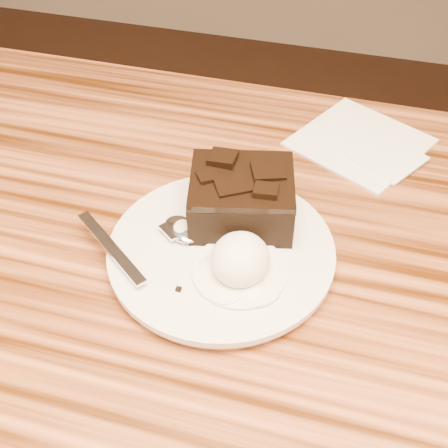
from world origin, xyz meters
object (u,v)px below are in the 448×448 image
(spoon, at_px, (182,230))
(napkin, at_px, (360,141))
(plate, at_px, (221,253))
(brownie, at_px, (241,200))
(ice_cream_scoop, at_px, (240,259))

(spoon, distance_m, napkin, 0.27)
(plate, height_order, brownie, brownie)
(ice_cream_scoop, xyz_separation_m, napkin, (0.09, 0.26, -0.03))
(brownie, bearing_deg, napkin, 60.57)
(plate, xyz_separation_m, brownie, (0.01, 0.05, 0.03))
(ice_cream_scoop, bearing_deg, spoon, 153.48)
(plate, bearing_deg, brownie, 79.96)
(spoon, bearing_deg, plate, -62.39)
(plate, height_order, napkin, plate)
(brownie, xyz_separation_m, napkin, (0.10, 0.19, -0.04))
(plate, bearing_deg, napkin, 64.00)
(brownie, bearing_deg, spoon, -142.52)
(ice_cream_scoop, xyz_separation_m, spoon, (-0.07, 0.03, -0.01))
(plate, distance_m, brownie, 0.06)
(plate, distance_m, napkin, 0.26)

